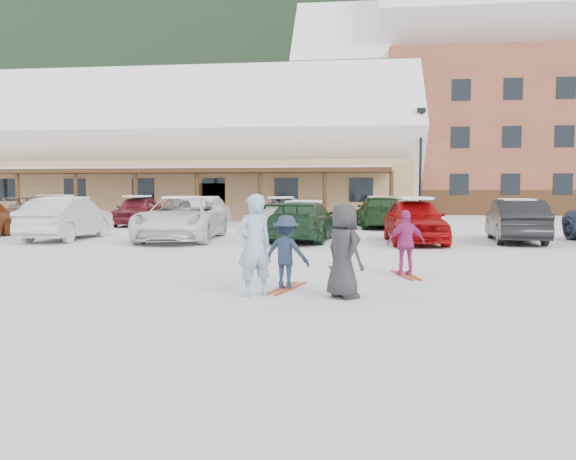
# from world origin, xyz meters

# --- Properties ---
(ground) EXTENTS (160.00, 160.00, 0.00)m
(ground) POSITION_xyz_m (0.00, 0.00, 0.00)
(ground) COLOR white
(ground) RESTS_ON ground
(forested_hillside) EXTENTS (300.00, 70.00, 38.00)m
(forested_hillside) POSITION_xyz_m (0.00, 85.00, 19.00)
(forested_hillside) COLOR black
(forested_hillside) RESTS_ON ground
(day_lodge) EXTENTS (29.12, 12.50, 10.38)m
(day_lodge) POSITION_xyz_m (-9.00, 27.96, 3.94)
(day_lodge) COLOR tan
(day_lodge) RESTS_ON ground
(alpine_hotel) EXTENTS (31.48, 14.01, 21.48)m
(alpine_hotel) POSITION_xyz_m (14.27, 38.00, 8.63)
(alpine_hotel) COLOR brown
(alpine_hotel) RESTS_ON ground
(lamp_post) EXTENTS (0.50, 0.25, 6.59)m
(lamp_post) POSITION_xyz_m (5.47, 23.88, 3.70)
(lamp_post) COLOR black
(lamp_post) RESTS_ON ground
(conifer_2) EXTENTS (5.28, 5.28, 12.24)m
(conifer_2) POSITION_xyz_m (-30.00, 42.00, 6.83)
(conifer_2) COLOR black
(conifer_2) RESTS_ON ground
(conifer_3) EXTENTS (3.96, 3.96, 9.18)m
(conifer_3) POSITION_xyz_m (6.00, 44.00, 5.12)
(conifer_3) COLOR black
(conifer_3) RESTS_ON ground
(adult_skier) EXTENTS (0.75, 0.70, 1.73)m
(adult_skier) POSITION_xyz_m (-0.06, -0.77, 0.86)
(adult_skier) COLOR #8BABC8
(adult_skier) RESTS_ON ground
(toddler_red) EXTENTS (0.44, 0.35, 0.87)m
(toddler_red) POSITION_xyz_m (1.38, -0.49, 0.43)
(toddler_red) COLOR #B93120
(toddler_red) RESTS_ON ground
(child_navy) EXTENTS (0.97, 0.72, 1.34)m
(child_navy) POSITION_xyz_m (0.39, -0.05, 0.67)
(child_navy) COLOR #1D2C42
(child_navy) RESTS_ON ground
(skis_child_navy) EXTENTS (0.58, 1.40, 0.03)m
(skis_child_navy) POSITION_xyz_m (0.39, -0.05, 0.01)
(skis_child_navy) COLOR #A93118
(skis_child_navy) RESTS_ON ground
(child_magenta) EXTENTS (0.86, 0.50, 1.38)m
(child_magenta) POSITION_xyz_m (2.69, 1.83, 0.69)
(child_magenta) COLOR #AA2A7C
(child_magenta) RESTS_ON ground
(skis_child_magenta) EXTENTS (0.50, 1.41, 0.03)m
(skis_child_magenta) POSITION_xyz_m (2.69, 1.83, 0.01)
(skis_child_magenta) COLOR #A93118
(skis_child_magenta) RESTS_ON ground
(bystander_dark) EXTENTS (0.88, 0.91, 1.58)m
(bystander_dark) POSITION_xyz_m (1.44, -0.76, 0.79)
(bystander_dark) COLOR #2A2A2D
(bystander_dark) RESTS_ON ground
(parked_car_1) EXTENTS (1.75, 4.65, 1.51)m
(parked_car_1) POSITION_xyz_m (-8.70, 9.15, 0.76)
(parked_car_1) COLOR silver
(parked_car_1) RESTS_ON ground
(parked_car_2) EXTENTS (2.98, 5.74, 1.55)m
(parked_car_2) POSITION_xyz_m (-4.50, 9.35, 0.77)
(parked_car_2) COLOR white
(parked_car_2) RESTS_ON ground
(parked_car_3) EXTENTS (2.50, 5.00, 1.40)m
(parked_car_3) POSITION_xyz_m (-0.14, 9.59, 0.70)
(parked_car_3) COLOR #1A3821
(parked_car_3) RESTS_ON ground
(parked_car_4) EXTENTS (2.01, 4.57, 1.53)m
(parked_car_4) POSITION_xyz_m (3.64, 9.30, 0.77)
(parked_car_4) COLOR #A5090B
(parked_car_4) RESTS_ON ground
(parked_car_5) EXTENTS (2.03, 4.59, 1.47)m
(parked_car_5) POSITION_xyz_m (7.15, 10.07, 0.73)
(parked_car_5) COLOR black
(parked_car_5) RESTS_ON ground
(parked_car_7) EXTENTS (2.68, 5.44, 1.52)m
(parked_car_7) POSITION_xyz_m (-13.17, 16.36, 0.76)
(parked_car_7) COLOR gray
(parked_car_7) RESTS_ON ground
(parked_car_8) EXTENTS (2.11, 4.52, 1.50)m
(parked_car_8) POSITION_xyz_m (-9.28, 17.23, 0.75)
(parked_car_8) COLOR maroon
(parked_car_8) RESTS_ON ground
(parked_car_9) EXTENTS (1.66, 4.44, 1.45)m
(parked_car_9) POSITION_xyz_m (-5.72, 17.02, 0.72)
(parked_car_9) COLOR silver
(parked_car_9) RESTS_ON ground
(parked_car_10) EXTENTS (2.58, 5.28, 1.44)m
(parked_car_10) POSITION_xyz_m (-1.89, 16.81, 0.72)
(parked_car_10) COLOR silver
(parked_car_10) RESTS_ON ground
(parked_car_11) EXTENTS (2.43, 5.22, 1.48)m
(parked_car_11) POSITION_xyz_m (2.82, 16.99, 0.74)
(parked_car_11) COLOR #1B3B1A
(parked_car_11) RESTS_ON ground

